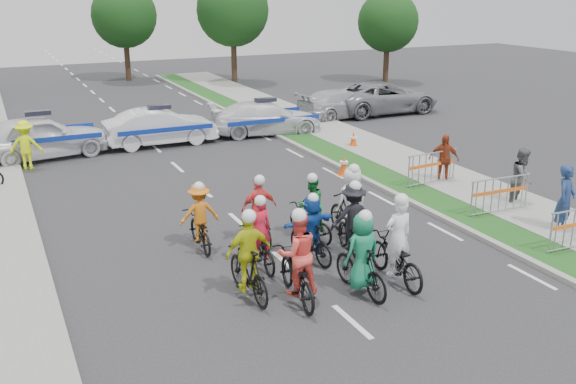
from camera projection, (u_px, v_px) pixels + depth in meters
name	position (u px, v px, depth m)	size (l,w,h in m)	color
ground	(352.00, 322.00, 12.28)	(90.00, 90.00, 0.00)	#28282B
curb_right	(415.00, 204.00, 18.63)	(0.20, 60.00, 0.12)	gray
grass_strip	(434.00, 201.00, 18.92)	(1.20, 60.00, 0.11)	#164416
sidewalk_right	(482.00, 193.00, 19.65)	(2.40, 60.00, 0.13)	gray
rider_0	(396.00, 253.00, 13.75)	(0.74, 2.02, 2.04)	black
rider_1	(361.00, 261.00, 13.19)	(0.82, 1.82, 1.88)	black
rider_2	(297.00, 267.00, 12.91)	(0.93, 2.05, 2.02)	black
rider_3	(249.00, 264.00, 13.03)	(0.99, 1.87, 1.95)	black
rider_4	(352.00, 227.00, 15.02)	(1.15, 1.95, 1.90)	black
rider_5	(311.00, 232.00, 14.73)	(1.40, 1.67, 1.70)	black
rider_6	(259.00, 243.00, 14.50)	(0.62, 1.72, 1.75)	black
rider_7	(351.00, 209.00, 16.13)	(0.85, 1.90, 1.97)	black
rider_8	(310.00, 214.00, 16.08)	(0.89, 1.80, 1.76)	black
rider_9	(259.00, 217.00, 15.77)	(0.92, 1.73, 1.80)	black
rider_10	(200.00, 222.00, 15.50)	(0.98, 1.71, 1.72)	black
police_car_0	(41.00, 137.00, 23.50)	(1.91, 4.76, 1.62)	silver
police_car_1	(160.00, 127.00, 25.51)	(1.53, 4.40, 1.45)	silver
police_car_2	(266.00, 118.00, 27.36)	(1.95, 4.80, 1.39)	silver
civilian_sedan	(342.00, 104.00, 30.71)	(1.89, 4.64, 1.35)	#B4B4BA
civilian_suv	(384.00, 97.00, 31.79)	(2.58, 5.59, 1.55)	gray
spectator_0	(565.00, 200.00, 16.36)	(0.67, 0.44, 1.83)	navy
spectator_1	(522.00, 177.00, 18.45)	(0.83, 0.65, 1.71)	#4F5054
spectator_2	(444.00, 159.00, 20.51)	(0.95, 0.40, 1.63)	maroon
marshal_hiviz	(26.00, 145.00, 22.10)	(1.11, 0.64, 1.71)	#DEFB0D
barrier_1	(499.00, 197.00, 17.71)	(2.00, 0.50, 1.12)	#A5A8AD
barrier_2	(432.00, 169.00, 20.30)	(2.00, 0.50, 1.12)	#A5A8AD
cone_0	(344.00, 165.00, 21.55)	(0.40, 0.40, 0.70)	#F24C0C
cone_1	(353.00, 140.00, 25.03)	(0.40, 0.40, 0.70)	#F24C0C
tree_1	(233.00, 10.00, 40.31)	(4.55, 4.55, 6.82)	#382619
tree_2	(388.00, 22.00, 40.75)	(3.85, 3.85, 5.77)	#382619
tree_4	(124.00, 15.00, 41.41)	(4.20, 4.20, 6.30)	#382619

